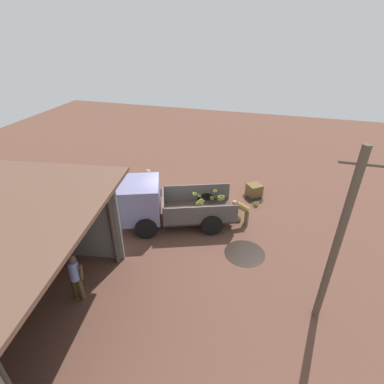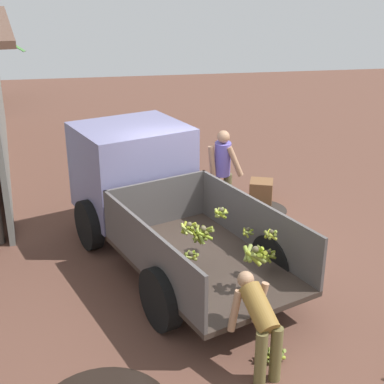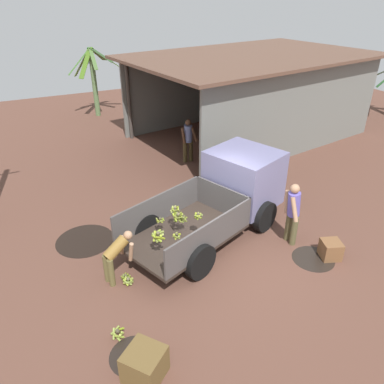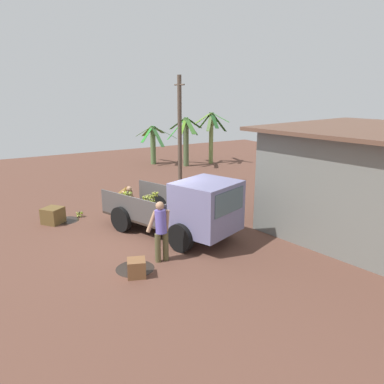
{
  "view_description": "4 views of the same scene",
  "coord_description": "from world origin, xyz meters",
  "px_view_note": "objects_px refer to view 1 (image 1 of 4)",
  "views": [
    {
      "loc": [
        -3.41,
        10.62,
        7.59
      ],
      "look_at": [
        -0.49,
        0.32,
        1.43
      ],
      "focal_mm": 28.0,
      "sensor_mm": 36.0,
      "label": 1
    },
    {
      "loc": [
        -7.5,
        1.65,
        4.39
      ],
      "look_at": [
        -0.42,
        0.4,
        1.48
      ],
      "focal_mm": 50.0,
      "sensor_mm": 36.0,
      "label": 2
    },
    {
      "loc": [
        -3.96,
        -6.75,
        5.95
      ],
      "look_at": [
        -0.22,
        0.94,
        1.26
      ],
      "focal_mm": 35.0,
      "sensor_mm": 36.0,
      "label": 3
    },
    {
      "loc": [
        10.7,
        -4.76,
        4.68
      ],
      "look_at": [
        0.95,
        0.96,
        1.57
      ],
      "focal_mm": 35.0,
      "sensor_mm": 36.0,
      "label": 4
    }
  ],
  "objects_px": {
    "utility_pole": "(337,243)",
    "person_bystander_near_shed": "(75,276)",
    "person_foreground_visitor": "(148,184)",
    "person_worker_loading": "(242,210)",
    "wooden_crate_1": "(147,187)",
    "banana_bunch_on_ground_1": "(239,218)",
    "banana_bunch_on_ground_0": "(256,203)",
    "wooden_crate_0": "(254,190)",
    "banana_bunch_on_ground_2": "(238,220)",
    "cargo_truck": "(151,202)"
  },
  "relations": [
    {
      "from": "utility_pole",
      "to": "person_bystander_near_shed",
      "type": "xyz_separation_m",
      "value": [
        7.07,
        1.35,
        -1.78
      ]
    },
    {
      "from": "person_foreground_visitor",
      "to": "person_worker_loading",
      "type": "height_order",
      "value": "person_foreground_visitor"
    },
    {
      "from": "wooden_crate_1",
      "to": "banana_bunch_on_ground_1",
      "type": "bearing_deg",
      "value": 165.38
    },
    {
      "from": "person_foreground_visitor",
      "to": "banana_bunch_on_ground_0",
      "type": "relative_size",
      "value": 6.1
    },
    {
      "from": "person_worker_loading",
      "to": "banana_bunch_on_ground_0",
      "type": "height_order",
      "value": "person_worker_loading"
    },
    {
      "from": "person_worker_loading",
      "to": "person_foreground_visitor",
      "type": "bearing_deg",
      "value": -22.23
    },
    {
      "from": "wooden_crate_0",
      "to": "wooden_crate_1",
      "type": "xyz_separation_m",
      "value": [
        5.26,
        1.07,
        -0.06
      ]
    },
    {
      "from": "person_foreground_visitor",
      "to": "wooden_crate_1",
      "type": "xyz_separation_m",
      "value": [
        0.52,
        -0.96,
        -0.73
      ]
    },
    {
      "from": "person_worker_loading",
      "to": "banana_bunch_on_ground_0",
      "type": "distance_m",
      "value": 1.8
    },
    {
      "from": "person_worker_loading",
      "to": "banana_bunch_on_ground_1",
      "type": "bearing_deg",
      "value": -78.64
    },
    {
      "from": "person_bystander_near_shed",
      "to": "wooden_crate_0",
      "type": "distance_m",
      "value": 9.19
    },
    {
      "from": "wooden_crate_1",
      "to": "banana_bunch_on_ground_2",
      "type": "bearing_deg",
      "value": 163.82
    },
    {
      "from": "banana_bunch_on_ground_2",
      "to": "wooden_crate_1",
      "type": "bearing_deg",
      "value": -16.18
    },
    {
      "from": "person_worker_loading",
      "to": "person_bystander_near_shed",
      "type": "relative_size",
      "value": 0.69
    },
    {
      "from": "banana_bunch_on_ground_2",
      "to": "wooden_crate_0",
      "type": "distance_m",
      "value": 2.52
    },
    {
      "from": "utility_pole",
      "to": "banana_bunch_on_ground_2",
      "type": "relative_size",
      "value": 22.45
    },
    {
      "from": "wooden_crate_0",
      "to": "person_worker_loading",
      "type": "bearing_deg",
      "value": 83.81
    },
    {
      "from": "cargo_truck",
      "to": "wooden_crate_1",
      "type": "bearing_deg",
      "value": -83.29
    },
    {
      "from": "banana_bunch_on_ground_0",
      "to": "banana_bunch_on_ground_1",
      "type": "relative_size",
      "value": 1.09
    },
    {
      "from": "banana_bunch_on_ground_1",
      "to": "banana_bunch_on_ground_2",
      "type": "bearing_deg",
      "value": 93.0
    },
    {
      "from": "person_foreground_visitor",
      "to": "banana_bunch_on_ground_2",
      "type": "relative_size",
      "value": 7.26
    },
    {
      "from": "wooden_crate_0",
      "to": "banana_bunch_on_ground_2",
      "type": "bearing_deg",
      "value": 80.46
    },
    {
      "from": "cargo_truck",
      "to": "person_worker_loading",
      "type": "bearing_deg",
      "value": 174.41
    },
    {
      "from": "banana_bunch_on_ground_0",
      "to": "wooden_crate_0",
      "type": "distance_m",
      "value": 1.02
    },
    {
      "from": "person_worker_loading",
      "to": "banana_bunch_on_ground_0",
      "type": "bearing_deg",
      "value": -121.26
    },
    {
      "from": "person_worker_loading",
      "to": "banana_bunch_on_ground_2",
      "type": "bearing_deg",
      "value": -61.52
    },
    {
      "from": "utility_pole",
      "to": "person_bystander_near_shed",
      "type": "bearing_deg",
      "value": 10.8
    },
    {
      "from": "person_worker_loading",
      "to": "banana_bunch_on_ground_2",
      "type": "relative_size",
      "value": 4.89
    },
    {
      "from": "cargo_truck",
      "to": "person_bystander_near_shed",
      "type": "relative_size",
      "value": 3.01
    },
    {
      "from": "cargo_truck",
      "to": "banana_bunch_on_ground_0",
      "type": "distance_m",
      "value": 4.99
    },
    {
      "from": "person_worker_loading",
      "to": "wooden_crate_1",
      "type": "height_order",
      "value": "person_worker_loading"
    },
    {
      "from": "banana_bunch_on_ground_1",
      "to": "wooden_crate_0",
      "type": "height_order",
      "value": "wooden_crate_0"
    },
    {
      "from": "person_foreground_visitor",
      "to": "person_worker_loading",
      "type": "xyz_separation_m",
      "value": [
        -4.46,
        0.58,
        -0.26
      ]
    },
    {
      "from": "person_bystander_near_shed",
      "to": "banana_bunch_on_ground_2",
      "type": "height_order",
      "value": "person_bystander_near_shed"
    },
    {
      "from": "cargo_truck",
      "to": "person_bystander_near_shed",
      "type": "distance_m",
      "value": 4.37
    },
    {
      "from": "banana_bunch_on_ground_2",
      "to": "cargo_truck",
      "type": "bearing_deg",
      "value": 17.8
    },
    {
      "from": "person_worker_loading",
      "to": "person_bystander_near_shed",
      "type": "distance_m",
      "value": 6.85
    },
    {
      "from": "utility_pole",
      "to": "person_foreground_visitor",
      "type": "height_order",
      "value": "utility_pole"
    },
    {
      "from": "person_foreground_visitor",
      "to": "person_bystander_near_shed",
      "type": "xyz_separation_m",
      "value": [
        -0.14,
        5.89,
        -0.02
      ]
    },
    {
      "from": "wooden_crate_0",
      "to": "utility_pole",
      "type": "bearing_deg",
      "value": 110.58
    },
    {
      "from": "person_foreground_visitor",
      "to": "banana_bunch_on_ground_2",
      "type": "bearing_deg",
      "value": -3.97
    },
    {
      "from": "banana_bunch_on_ground_2",
      "to": "wooden_crate_1",
      "type": "height_order",
      "value": "wooden_crate_1"
    },
    {
      "from": "utility_pole",
      "to": "banana_bunch_on_ground_1",
      "type": "bearing_deg",
      "value": -55.71
    },
    {
      "from": "person_foreground_visitor",
      "to": "person_worker_loading",
      "type": "relative_size",
      "value": 1.48
    },
    {
      "from": "person_foreground_visitor",
      "to": "banana_bunch_on_ground_0",
      "type": "bearing_deg",
      "value": 13.88
    },
    {
      "from": "utility_pole",
      "to": "banana_bunch_on_ground_2",
      "type": "distance_m",
      "value": 5.66
    },
    {
      "from": "person_worker_loading",
      "to": "banana_bunch_on_ground_2",
      "type": "distance_m",
      "value": 0.63
    },
    {
      "from": "person_worker_loading",
      "to": "utility_pole",
      "type": "bearing_deg",
      "value": 110.05
    },
    {
      "from": "wooden_crate_1",
      "to": "utility_pole",
      "type": "bearing_deg",
      "value": 144.54
    },
    {
      "from": "banana_bunch_on_ground_0",
      "to": "wooden_crate_0",
      "type": "relative_size",
      "value": 0.45
    }
  ]
}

